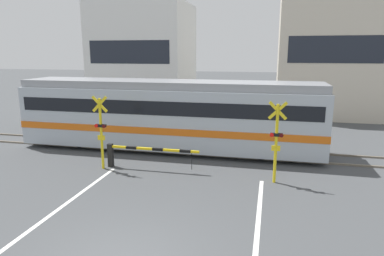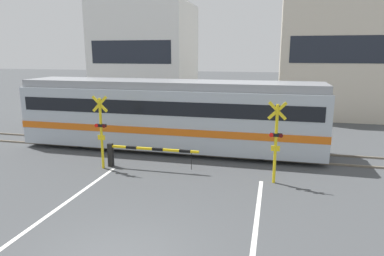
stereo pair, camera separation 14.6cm
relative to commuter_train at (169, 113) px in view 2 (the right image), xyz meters
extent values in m
cube|color=#6B6051|center=(1.64, -0.72, -1.79)|extent=(50.00, 0.10, 0.08)
cube|color=#6B6051|center=(1.64, 0.72, -1.79)|extent=(50.00, 0.10, 0.08)
cube|color=white|center=(-1.40, -8.47, -1.83)|extent=(0.14, 10.17, 0.01)
cube|color=#ADB7C1|center=(0.00, 0.00, -0.18)|extent=(14.70, 2.69, 2.84)
cube|color=gray|center=(0.00, 0.00, 1.42)|extent=(14.55, 2.37, 0.36)
cube|color=orange|center=(0.00, 0.00, -0.61)|extent=(14.71, 2.74, 0.32)
cube|color=black|center=(0.00, 0.00, 0.46)|extent=(14.11, 2.73, 0.64)
cube|color=black|center=(-7.36, 0.00, 0.46)|extent=(0.03, 1.88, 0.80)
cylinder|color=black|center=(-4.55, -0.72, -1.45)|extent=(0.76, 0.12, 0.76)
cylinder|color=black|center=(-4.55, 0.72, -1.45)|extent=(0.76, 0.12, 0.76)
cylinder|color=black|center=(4.56, -0.72, -1.45)|extent=(0.76, 0.12, 0.76)
cylinder|color=black|center=(4.56, 0.72, -1.45)|extent=(0.76, 0.12, 0.76)
cube|color=black|center=(-1.65, -3.09, -1.33)|extent=(0.20, 0.20, 1.00)
cube|color=yellow|center=(0.27, -3.09, -0.95)|extent=(3.85, 0.09, 0.09)
cube|color=black|center=(-0.69, -3.09, -0.95)|extent=(0.46, 0.10, 0.10)
cube|color=black|center=(0.46, -3.09, -0.95)|extent=(0.46, 0.10, 0.10)
cube|color=black|center=(1.62, -3.09, -0.95)|extent=(0.46, 0.10, 0.10)
cylinder|color=black|center=(1.89, -3.09, -1.34)|extent=(0.02, 0.02, 0.71)
cube|color=black|center=(4.93, 2.62, -1.33)|extent=(0.20, 0.20, 1.00)
cube|color=yellow|center=(3.01, 2.62, -0.95)|extent=(3.85, 0.09, 0.09)
cube|color=black|center=(3.97, 2.62, -0.95)|extent=(0.46, 0.10, 0.10)
cube|color=black|center=(2.81, 2.62, -0.95)|extent=(0.46, 0.10, 0.10)
cube|color=black|center=(1.66, 2.62, -0.95)|extent=(0.46, 0.10, 0.10)
cylinder|color=black|center=(1.39, 2.62, -1.34)|extent=(0.02, 0.02, 0.71)
cylinder|color=yellow|center=(-1.85, -3.41, -0.35)|extent=(0.11, 0.11, 2.96)
cube|color=yellow|center=(-1.85, -3.41, 0.89)|extent=(0.68, 0.04, 0.68)
cube|color=yellow|center=(-1.85, -3.41, 0.89)|extent=(0.68, 0.04, 0.68)
cube|color=black|center=(-1.85, -3.41, 0.00)|extent=(0.44, 0.12, 0.12)
cylinder|color=red|center=(-2.02, -3.48, 0.00)|extent=(0.15, 0.03, 0.15)
cylinder|color=#4C0C0C|center=(-1.68, -3.48, 0.00)|extent=(0.15, 0.03, 0.15)
cube|color=yellow|center=(-1.85, -3.43, -0.50)|extent=(0.32, 0.03, 0.20)
cylinder|color=yellow|center=(5.13, -3.41, -0.35)|extent=(0.11, 0.11, 2.96)
cube|color=yellow|center=(5.13, -3.41, 0.89)|extent=(0.68, 0.04, 0.68)
cube|color=yellow|center=(5.13, -3.41, 0.89)|extent=(0.68, 0.04, 0.68)
cube|color=black|center=(5.13, -3.41, 0.00)|extent=(0.44, 0.12, 0.12)
cylinder|color=red|center=(4.96, -3.48, 0.00)|extent=(0.15, 0.03, 0.15)
cylinder|color=#4C0C0C|center=(5.30, -3.48, 0.00)|extent=(0.15, 0.03, 0.15)
cube|color=yellow|center=(5.13, -3.43, -0.50)|extent=(0.32, 0.03, 0.20)
cube|color=white|center=(-5.86, 12.27, 2.52)|extent=(7.71, 6.46, 8.69)
cube|color=#1E232D|center=(-5.86, 9.03, 2.95)|extent=(6.48, 0.03, 1.74)
cube|color=beige|center=(8.90, 12.27, 2.67)|extent=(7.24, 6.46, 9.00)
cube|color=#1E232D|center=(8.90, 9.03, 3.12)|extent=(6.09, 0.03, 1.80)
camera|label=1|loc=(4.85, -15.87, 2.94)|focal=32.00mm
camera|label=2|loc=(4.99, -15.83, 2.94)|focal=32.00mm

